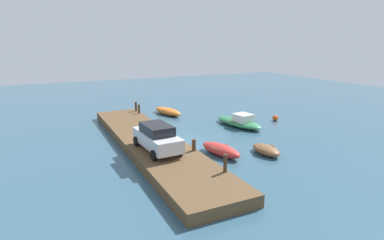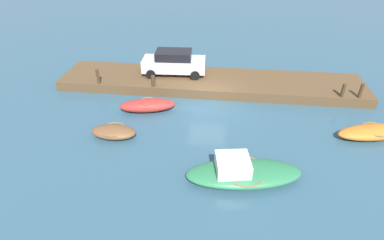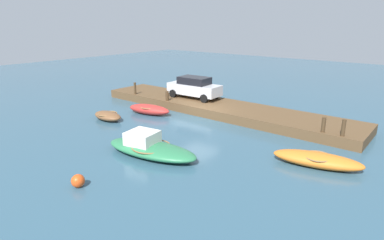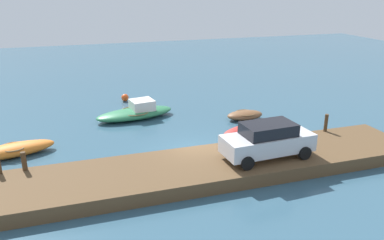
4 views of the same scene
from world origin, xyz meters
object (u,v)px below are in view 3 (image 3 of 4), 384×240
object	(u,v)px
mooring_post_mid_east	(167,96)
mooring_post_west	(343,128)
dinghy_brown	(108,116)
motorboat_green	(150,147)
rowboat_orange	(317,160)
rowboat_red	(149,109)
mooring_post_mid_west	(324,125)
mooring_post_east	(135,88)
marker_buoy	(78,181)
parked_car	(194,87)

from	to	relation	value
mooring_post_mid_east	mooring_post_west	bearing A→B (deg)	180.00
dinghy_brown	mooring_post_mid_east	bearing A→B (deg)	-101.71
motorboat_green	rowboat_orange	size ratio (longest dim) A/B	1.28
motorboat_green	mooring_post_west	distance (m)	10.40
rowboat_red	mooring_post_mid_west	world-z (taller)	mooring_post_mid_west
rowboat_orange	mooring_post_mid_east	size ratio (longest dim) A/B	5.72
mooring_post_east	marker_buoy	xyz separation A→B (m)	(-9.55, 11.57, -0.87)
rowboat_orange	parked_car	bearing A→B (deg)	-38.30
motorboat_green	parked_car	distance (m)	10.58
dinghy_brown	rowboat_red	bearing A→B (deg)	-111.29
rowboat_red	mooring_post_mid_east	size ratio (longest dim) A/B	4.76
mooring_post_mid_west	marker_buoy	size ratio (longest dim) A/B	1.54
marker_buoy	mooring_post_mid_west	bearing A→B (deg)	-118.06
mooring_post_west	mooring_post_mid_east	size ratio (longest dim) A/B	1.25
marker_buoy	rowboat_red	bearing A→B (deg)	-58.98
dinghy_brown	mooring_post_mid_east	world-z (taller)	mooring_post_mid_east
rowboat_red	mooring_post_west	distance (m)	13.12
marker_buoy	parked_car	bearing A→B (deg)	-70.82
mooring_post_west	mooring_post_mid_west	world-z (taller)	mooring_post_west
mooring_post_east	marker_buoy	bearing A→B (deg)	129.53
motorboat_green	mooring_post_mid_east	world-z (taller)	mooring_post_mid_east
dinghy_brown	mooring_post_mid_west	xyz separation A→B (m)	(-13.07, -4.89, 0.77)
rowboat_orange	mooring_post_west	xyz separation A→B (m)	(-0.20, -3.31, 0.77)
rowboat_red	marker_buoy	distance (m)	11.13
mooring_post_mid_east	mooring_post_east	distance (m)	3.75
mooring_post_west	marker_buoy	world-z (taller)	mooring_post_west
rowboat_red	mooring_post_east	bearing A→B (deg)	-40.49
mooring_post_west	marker_buoy	size ratio (longest dim) A/B	1.67
mooring_post_mid_east	marker_buoy	xyz separation A→B (m)	(-5.80, 11.57, -0.74)
dinghy_brown	rowboat_orange	xyz separation A→B (m)	(-13.92, -1.57, 0.04)
rowboat_red	mooring_post_mid_east	bearing A→B (deg)	-100.59
rowboat_orange	mooring_post_east	distance (m)	16.91
rowboat_orange	marker_buoy	distance (m)	10.83
mooring_post_mid_west	mooring_post_east	world-z (taller)	mooring_post_east
rowboat_red	parked_car	world-z (taller)	parked_car
dinghy_brown	parked_car	bearing A→B (deg)	-106.15
rowboat_red	marker_buoy	world-z (taller)	rowboat_red
rowboat_red	rowboat_orange	size ratio (longest dim) A/B	0.83
motorboat_green	rowboat_red	distance (m)	7.75
rowboat_orange	mooring_post_mid_east	world-z (taller)	mooring_post_mid_east
rowboat_red	mooring_post_mid_west	xyz separation A→B (m)	(-11.90, -2.03, 0.70)
motorboat_green	mooring_post_mid_west	distance (m)	9.70
dinghy_brown	mooring_post_east	distance (m)	5.62
mooring_post_west	motorboat_green	bearing A→B (deg)	45.17
mooring_post_east	parked_car	bearing A→B (deg)	-156.58
mooring_post_east	dinghy_brown	bearing A→B (deg)	118.36
motorboat_green	mooring_post_mid_west	xyz separation A→B (m)	(-6.28, -7.36, 0.66)
mooring_post_mid_west	parked_car	distance (m)	11.12
mooring_post_west	parked_car	distance (m)	12.14
parked_car	marker_buoy	world-z (taller)	parked_car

